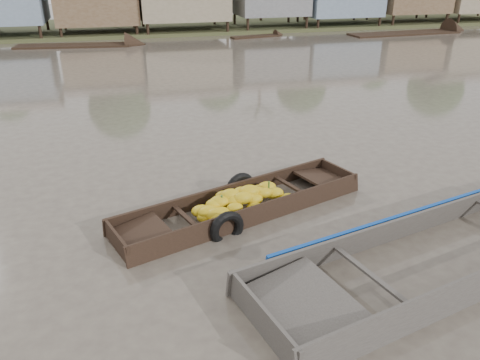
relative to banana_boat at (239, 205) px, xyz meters
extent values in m
plane|color=#50453D|center=(0.64, -0.46, -0.17)|extent=(120.00, 120.00, 0.00)
cube|color=#384723|center=(0.64, 32.54, -0.17)|extent=(120.00, 12.00, 0.50)
cube|color=brown|center=(-3.16, 29.04, 2.03)|extent=(5.80, 4.60, 2.70)
cube|color=black|center=(0.08, 0.04, -0.25)|extent=(5.82, 2.86, 0.08)
cube|color=black|center=(-0.12, 0.63, -0.02)|extent=(5.64, 2.00, 0.55)
cube|color=black|center=(0.28, -0.56, -0.02)|extent=(5.64, 2.00, 0.55)
cube|color=black|center=(2.81, 0.95, -0.02)|extent=(0.46, 1.23, 0.52)
cube|color=black|center=(2.34, 0.79, 0.04)|extent=(1.30, 1.36, 0.20)
cube|color=black|center=(-2.66, -0.87, -0.02)|extent=(0.46, 1.23, 0.52)
cube|color=black|center=(-2.18, -0.71, 0.04)|extent=(1.30, 1.36, 0.20)
cube|color=black|center=(-1.23, -0.40, 0.09)|extent=(0.48, 1.20, 0.05)
cube|color=black|center=(1.39, 0.47, 0.09)|extent=(0.48, 1.20, 0.05)
ellipsoid|color=gold|center=(0.59, 0.03, 0.22)|extent=(0.43, 0.36, 0.23)
ellipsoid|color=gold|center=(-0.20, 0.00, 0.29)|extent=(0.52, 0.43, 0.27)
ellipsoid|color=gold|center=(-0.15, 0.18, 0.16)|extent=(0.49, 0.41, 0.26)
ellipsoid|color=gold|center=(-0.88, -0.14, 0.06)|extent=(0.50, 0.42, 0.27)
ellipsoid|color=gold|center=(0.25, 0.06, 0.29)|extent=(0.56, 0.47, 0.30)
ellipsoid|color=gold|center=(-0.68, -0.57, -0.03)|extent=(0.44, 0.36, 0.23)
ellipsoid|color=gold|center=(0.87, 0.15, 0.12)|extent=(0.51, 0.42, 0.27)
ellipsoid|color=gold|center=(0.28, -0.26, 0.04)|extent=(0.44, 0.37, 0.23)
ellipsoid|color=gold|center=(-0.82, -0.32, -0.01)|extent=(0.43, 0.36, 0.22)
ellipsoid|color=gold|center=(0.22, 0.46, 0.08)|extent=(0.47, 0.40, 0.25)
ellipsoid|color=gold|center=(-0.01, 0.15, 0.19)|extent=(0.52, 0.44, 0.28)
ellipsoid|color=gold|center=(-0.15, 0.24, 0.12)|extent=(0.45, 0.37, 0.24)
ellipsoid|color=gold|center=(-0.50, -0.38, 0.08)|extent=(0.49, 0.41, 0.26)
ellipsoid|color=gold|center=(0.62, 0.52, 0.05)|extent=(0.48, 0.40, 0.25)
ellipsoid|color=gold|center=(-0.58, -0.11, 0.17)|extent=(0.47, 0.39, 0.25)
ellipsoid|color=gold|center=(-0.53, -0.48, 0.03)|extent=(0.54, 0.45, 0.29)
ellipsoid|color=gold|center=(0.25, 0.51, 0.07)|extent=(0.46, 0.38, 0.24)
ellipsoid|color=gold|center=(0.08, 0.14, 0.27)|extent=(0.42, 0.35, 0.22)
ellipsoid|color=gold|center=(-0.11, -0.11, 0.20)|extent=(0.51, 0.43, 0.27)
ellipsoid|color=gold|center=(-0.18, -0.34, 0.15)|extent=(0.42, 0.35, 0.22)
ellipsoid|color=gold|center=(0.80, 0.51, 0.10)|extent=(0.54, 0.45, 0.28)
ellipsoid|color=gold|center=(0.31, -0.08, 0.15)|extent=(0.48, 0.40, 0.25)
ellipsoid|color=gold|center=(-0.48, -0.47, 0.02)|extent=(0.53, 0.44, 0.28)
ellipsoid|color=gold|center=(-0.45, -0.07, 0.19)|extent=(0.55, 0.46, 0.29)
ellipsoid|color=gold|center=(0.45, 0.10, 0.20)|extent=(0.50, 0.42, 0.27)
ellipsoid|color=gold|center=(0.04, -0.14, 0.25)|extent=(0.52, 0.44, 0.28)
ellipsoid|color=gold|center=(1.14, 0.01, 0.02)|extent=(0.46, 0.38, 0.24)
ellipsoid|color=gold|center=(-0.59, -0.39, 0.08)|extent=(0.55, 0.46, 0.29)
ellipsoid|color=gold|center=(0.18, -0.04, 0.20)|extent=(0.49, 0.41, 0.26)
ellipsoid|color=gold|center=(-0.74, -0.27, 0.08)|extent=(0.55, 0.46, 0.29)
ellipsoid|color=gold|center=(-0.30, 0.24, 0.16)|extent=(0.44, 0.36, 0.23)
cylinder|color=#3F6626|center=(-0.42, -0.13, 0.28)|extent=(0.04, 0.04, 0.19)
cylinder|color=#3F6626|center=(0.28, 0.11, 0.28)|extent=(0.04, 0.04, 0.19)
cylinder|color=#3F6626|center=(0.77, 0.27, 0.28)|extent=(0.04, 0.04, 0.19)
torus|color=black|center=(0.25, 0.85, 0.00)|extent=(0.80, 0.42, 0.78)
torus|color=black|center=(-0.49, -0.90, 0.00)|extent=(0.80, 0.43, 0.78)
cube|color=#3D3733|center=(3.31, -2.79, -0.25)|extent=(8.26, 3.52, 0.08)
cube|color=#3D3733|center=(3.09, -1.83, 0.04)|extent=(8.08, 2.04, 0.66)
cube|color=#3D3733|center=(-0.62, -3.71, 0.04)|extent=(0.52, 1.98, 0.63)
cube|color=#3D3733|center=(0.06, -3.55, 0.11)|extent=(1.76, 2.01, 0.25)
cube|color=#3D3733|center=(1.43, -3.23, 0.17)|extent=(0.54, 1.91, 0.05)
cube|color=#665E54|center=(3.31, -2.79, -0.20)|extent=(6.35, 2.93, 0.02)
cube|color=#0E3D95|center=(3.08, -1.76, 0.29)|extent=(6.52, 1.61, 0.16)
cube|color=black|center=(-4.85, 24.20, -0.22)|extent=(7.40, 2.46, 0.35)
cube|color=black|center=(19.22, 23.77, -0.22)|extent=(8.91, 2.44, 0.35)
cube|color=black|center=(7.76, 25.04, -0.22)|extent=(3.75, 1.49, 0.35)
camera|label=1|loc=(-2.31, -8.83, 4.92)|focal=35.00mm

